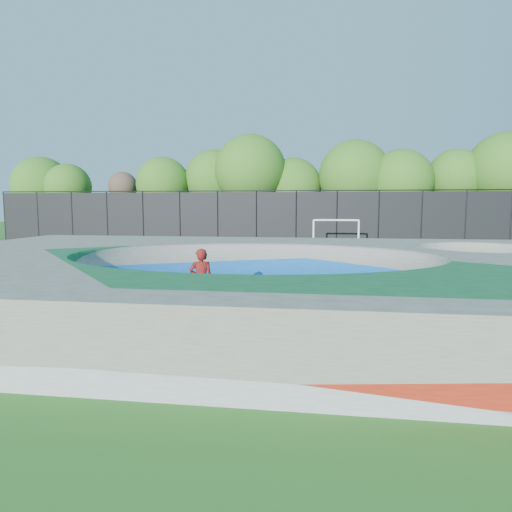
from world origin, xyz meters
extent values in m
plane|color=#25601A|center=(0.00, 0.00, 0.00)|extent=(120.00, 120.00, 0.00)
cube|color=gray|center=(0.00, 0.00, 0.75)|extent=(22.00, 14.00, 1.50)
imported|color=red|center=(-1.26, -1.27, 0.88)|extent=(0.73, 0.57, 1.77)
cube|color=black|center=(-1.26, -1.27, 0.03)|extent=(0.81, 0.41, 0.05)
cylinder|color=white|center=(1.38, 17.11, 0.97)|extent=(0.12, 0.12, 1.95)
cylinder|color=white|center=(4.31, 17.11, 0.97)|extent=(0.12, 0.12, 1.95)
cylinder|color=white|center=(2.85, 17.11, 1.95)|extent=(2.92, 0.12, 0.12)
cylinder|color=black|center=(-24.00, 21.00, 2.00)|extent=(0.09, 0.09, 4.00)
cylinder|color=black|center=(-21.00, 21.00, 2.00)|extent=(0.09, 0.09, 4.00)
cylinder|color=black|center=(-18.00, 21.00, 2.00)|extent=(0.09, 0.09, 4.00)
cylinder|color=black|center=(-15.00, 21.00, 2.00)|extent=(0.09, 0.09, 4.00)
cylinder|color=black|center=(-12.00, 21.00, 2.00)|extent=(0.09, 0.09, 4.00)
cylinder|color=black|center=(-9.00, 21.00, 2.00)|extent=(0.09, 0.09, 4.00)
cylinder|color=black|center=(-6.00, 21.00, 2.00)|extent=(0.09, 0.09, 4.00)
cylinder|color=black|center=(-3.00, 21.00, 2.00)|extent=(0.09, 0.09, 4.00)
cylinder|color=black|center=(0.00, 21.00, 2.00)|extent=(0.09, 0.09, 4.00)
cylinder|color=black|center=(3.00, 21.00, 2.00)|extent=(0.09, 0.09, 4.00)
cylinder|color=black|center=(6.00, 21.00, 2.00)|extent=(0.09, 0.09, 4.00)
cylinder|color=black|center=(9.00, 21.00, 2.00)|extent=(0.09, 0.09, 4.00)
cylinder|color=black|center=(12.00, 21.00, 2.00)|extent=(0.09, 0.09, 4.00)
cylinder|color=black|center=(15.00, 21.00, 2.00)|extent=(0.09, 0.09, 4.00)
cube|color=black|center=(0.00, 21.00, 2.00)|extent=(48.00, 0.03, 3.80)
cylinder|color=black|center=(0.00, 21.00, 4.00)|extent=(48.00, 0.08, 0.08)
cylinder|color=#493724|center=(-24.47, 26.97, 1.32)|extent=(0.44, 0.44, 2.64)
sphere|color=#33671B|center=(-24.47, 26.97, 4.71)|extent=(5.52, 5.52, 5.52)
cylinder|color=#493724|center=(-20.68, 25.13, 1.52)|extent=(0.44, 0.44, 3.04)
sphere|color=#33671B|center=(-20.68, 25.13, 4.57)|extent=(4.07, 4.07, 4.07)
cylinder|color=#493724|center=(-16.13, 26.54, 1.77)|extent=(0.44, 0.44, 3.54)
sphere|color=brown|center=(-16.13, 26.54, 4.64)|extent=(2.60, 2.60, 2.60)
cylinder|color=#493724|center=(-11.96, 25.56, 1.51)|extent=(0.44, 0.44, 3.03)
sphere|color=#33671B|center=(-11.96, 25.56, 4.78)|extent=(4.68, 4.68, 4.68)
cylinder|color=#493724|center=(-7.64, 26.69, 1.65)|extent=(0.44, 0.44, 3.30)
sphere|color=#33671B|center=(-7.64, 26.69, 5.22)|extent=(5.14, 5.14, 5.14)
cylinder|color=#493724|center=(-4.11, 25.01, 1.78)|extent=(0.44, 0.44, 3.57)
sphere|color=#33671B|center=(-4.11, 25.01, 5.81)|extent=(5.97, 5.97, 5.97)
cylinder|color=#493724|center=(-0.60, 26.18, 1.34)|extent=(0.44, 0.44, 2.68)
sphere|color=#33671B|center=(-0.60, 26.18, 4.51)|extent=(4.87, 4.87, 4.87)
cylinder|color=#493724|center=(4.51, 25.61, 1.56)|extent=(0.44, 0.44, 3.11)
sphere|color=#33671B|center=(4.51, 25.61, 5.32)|extent=(5.88, 5.88, 5.88)
cylinder|color=#493724|center=(8.11, 24.97, 1.44)|extent=(0.44, 0.44, 2.88)
sphere|color=#33671B|center=(8.11, 24.97, 4.81)|extent=(5.14, 5.14, 5.14)
cylinder|color=#493724|center=(12.43, 25.58, 1.74)|extent=(0.44, 0.44, 3.49)
sphere|color=#33671B|center=(12.43, 25.58, 5.16)|extent=(4.46, 4.46, 4.46)
cylinder|color=#493724|center=(15.84, 24.82, 1.74)|extent=(0.44, 0.44, 3.47)
sphere|color=#33671B|center=(15.84, 24.82, 5.64)|extent=(5.77, 5.77, 5.77)
camera|label=1|loc=(2.02, -13.23, 2.94)|focal=32.00mm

